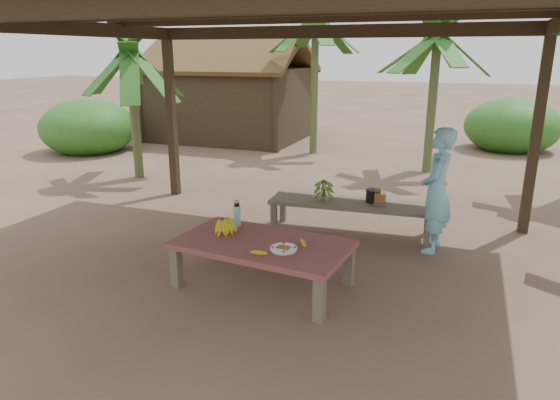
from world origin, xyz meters
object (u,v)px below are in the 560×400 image
at_px(work_table, 263,248).
at_px(ripe_banana_bunch, 223,224).
at_px(plate, 284,249).
at_px(water_flask, 237,215).
at_px(cooking_pot, 373,196).
at_px(bench, 350,206).
at_px(woman, 437,191).

distance_m(work_table, ripe_banana_bunch, 0.57).
height_order(plate, water_flask, water_flask).
bearing_deg(water_flask, cooking_pot, 53.07).
height_order(bench, plate, plate).
bearing_deg(plate, woman, 54.04).
xyz_separation_m(bench, cooking_pot, (0.29, 0.09, 0.14)).
height_order(bench, water_flask, water_flask).
xyz_separation_m(work_table, water_flask, (-0.46, 0.36, 0.19)).
xyz_separation_m(ripe_banana_bunch, cooking_pot, (1.32, 1.90, -0.06)).
bearing_deg(plate, cooking_pot, 77.11).
bearing_deg(water_flask, bench, 58.48).
height_order(water_flask, cooking_pot, water_flask).
bearing_deg(cooking_pot, bench, -161.99).
relative_size(bench, plate, 8.07).
height_order(work_table, water_flask, water_flask).
distance_m(plate, water_flask, 0.92).
xyz_separation_m(ripe_banana_bunch, woman, (2.15, 1.55, 0.19)).
height_order(ripe_banana_bunch, cooking_pot, ripe_banana_bunch).
relative_size(water_flask, cooking_pot, 1.55).
xyz_separation_m(water_flask, cooking_pot, (1.25, 1.67, -0.09)).
bearing_deg(ripe_banana_bunch, bench, 60.36).
bearing_deg(water_flask, ripe_banana_bunch, -105.30).
bearing_deg(cooking_pot, work_table, -111.22).
height_order(bench, cooking_pot, cooking_pot).
distance_m(ripe_banana_bunch, cooking_pot, 2.32).
bearing_deg(bench, plate, -99.79).
height_order(water_flask, woman, woman).
relative_size(ripe_banana_bunch, water_flask, 0.96).
bearing_deg(cooking_pot, ripe_banana_bunch, -124.70).
xyz_separation_m(work_table, woman, (1.62, 1.68, 0.35)).
relative_size(bench, ripe_banana_bunch, 7.59).
bearing_deg(work_table, plate, -21.24).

